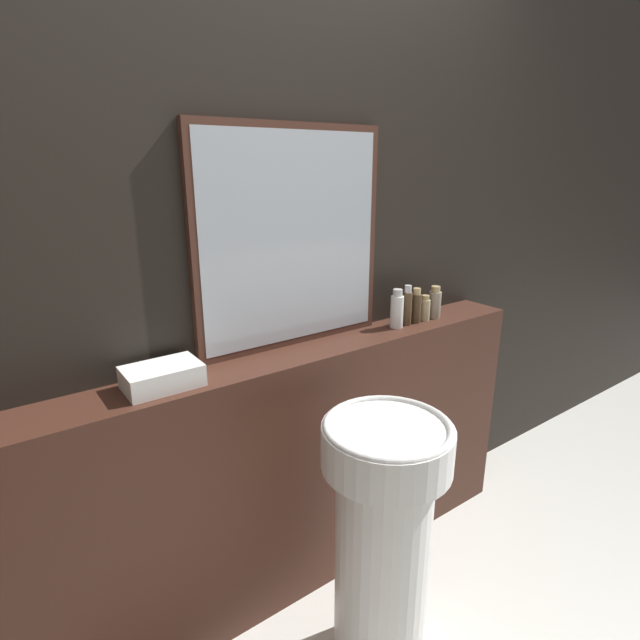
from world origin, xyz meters
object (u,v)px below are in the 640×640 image
Objects in this scene: pedestal_sink at (383,536)px; shampoo_bottle at (397,310)px; towel_stack at (162,376)px; conditioner_bottle at (407,307)px; mirror at (292,239)px; lotion_bottle at (416,307)px; hand_soap_bottle at (435,303)px; body_wash_bottle at (425,309)px.

shampoo_bottle is at bearing 44.04° from pedestal_sink.
towel_stack is 1.04m from conditioner_bottle.
conditioner_bottle is at bearing -9.86° from mirror.
shampoo_bottle is (0.98, 0.00, 0.04)m from towel_stack.
pedestal_sink is 0.93m from lotion_bottle.
mirror reaches higher than conditioner_bottle.
hand_soap_bottle is at bearing 0.00° from conditioner_bottle.
towel_stack is (-0.53, -0.09, -0.36)m from mirror.
mirror reaches higher than body_wash_bottle.
body_wash_bottle is at bearing 0.00° from towel_stack.
pedestal_sink is 1.01m from hand_soap_bottle.
body_wash_bottle reaches higher than pedestal_sink.
body_wash_bottle is at bearing 180.00° from hand_soap_bottle.
mirror is 4.84× the size of shampoo_bottle.
towel_stack is 1.33× the size of conditioner_bottle.
shampoo_bottle reaches higher than hand_soap_bottle.
lotion_bottle is (0.58, 0.45, 0.57)m from pedestal_sink.
pedestal_sink is at bearing -41.48° from towel_stack.
mirror reaches higher than hand_soap_bottle.
lotion_bottle is at bearing 180.00° from body_wash_bottle.
mirror is 0.71m from body_wash_bottle.
hand_soap_bottle reaches higher than pedestal_sink.
lotion_bottle is at bearing 0.00° from conditioner_bottle.
hand_soap_bottle is (0.23, 0.00, -0.01)m from shampoo_bottle.
conditioner_bottle is 1.20× the size of hand_soap_bottle.
shampoo_bottle is at bearing 0.00° from towel_stack.
hand_soap_bottle reaches higher than towel_stack.
shampoo_bottle is 1.08× the size of lotion_bottle.
hand_soap_bottle is at bearing -0.00° from lotion_bottle.
mirror reaches higher than shampoo_bottle.
lotion_bottle is at bearing 0.00° from shampoo_bottle.
conditioner_bottle is (0.06, 0.00, 0.00)m from shampoo_bottle.
lotion_bottle is (1.10, 0.00, 0.03)m from towel_stack.
pedestal_sink is at bearing -144.59° from body_wash_bottle.
conditioner_bottle is (0.51, -0.09, -0.31)m from mirror.
shampoo_bottle is at bearing -180.00° from lotion_bottle.
pedestal_sink is at bearing -139.33° from conditioner_bottle.
body_wash_bottle is at bearing 0.00° from conditioner_bottle.
mirror is at bearing 171.87° from body_wash_bottle.
shampoo_bottle is 0.11m from lotion_bottle.
pedestal_sink is 8.21× the size of body_wash_bottle.
body_wash_bottle is (1.15, 0.00, 0.02)m from towel_stack.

